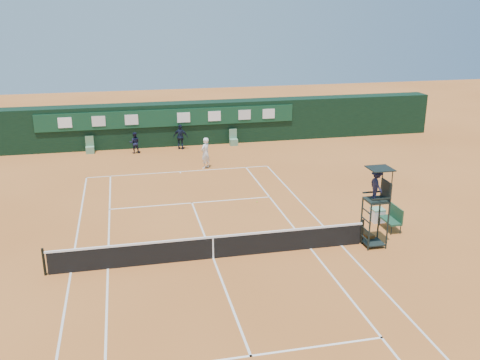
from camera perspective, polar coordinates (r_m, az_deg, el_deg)
The scene contains 14 objects.
ground at distance 21.66m, azimuth -2.87°, elevation -8.35°, with size 90.00×90.00×0.00m, color #C86E2F.
court_lines at distance 21.66m, azimuth -2.87°, elevation -8.33°, with size 11.05×23.85×0.01m.
tennis_net at distance 21.44m, azimuth -2.90°, elevation -7.13°, with size 12.90×0.10×1.10m.
back_wall at distance 38.85m, azimuth -7.63°, elevation 5.96°, with size 40.00×1.65×3.00m.
linesman_chair_left at distance 37.85m, azimuth -15.71°, elevation 3.25°, with size 0.55×0.50×1.15m.
linesman_chair_right at distance 38.54m, azimuth -0.70°, elevation 4.20°, with size 0.55×0.50×1.15m.
umpire_chair at distance 22.48m, azimuth 14.39°, elevation -1.11°, with size 0.96×0.95×3.42m.
player_bench at distance 24.99m, azimuth 16.00°, elevation -3.83°, with size 0.55×1.20×1.10m.
tennis_bag at distance 23.86m, azimuth 13.26°, elevation -5.81°, with size 0.37×0.84×0.32m, color black.
cooler at distance 25.81m, azimuth 14.44°, elevation -3.62°, with size 0.57×0.57×0.65m.
tennis_ball at distance 27.45m, azimuth 1.83°, elevation -2.34°, with size 0.06×0.06×0.06m, color #C1E535.
player at distance 32.97m, azimuth -3.71°, elevation 2.89°, with size 0.70×0.46×1.93m, color white.
ball_kid_left at distance 37.05m, azimuth -11.18°, elevation 3.92°, with size 0.70×0.55×1.45m, color black.
ball_kid_right at distance 37.54m, azimuth -6.35°, elevation 4.59°, with size 1.03×0.43×1.76m, color black.
Camera 1 is at (-3.14, -19.11, 9.71)m, focal length 40.00 mm.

